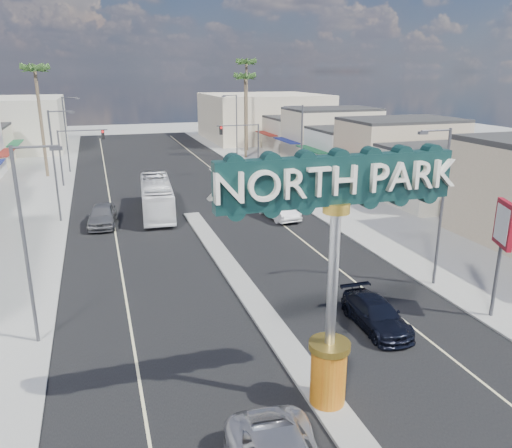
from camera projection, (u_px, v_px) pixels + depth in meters
ground at (189, 212)px, 44.01m from camera, size 160.00×160.00×0.00m
road at (189, 212)px, 44.01m from camera, size 20.00×120.00×0.01m
median_island at (238, 280)px, 29.42m from camera, size 1.30×30.00×0.16m
sidewalk_left at (16, 225)px, 39.90m from camera, size 8.00×120.00×0.12m
sidewalk_right at (333, 199)px, 48.08m from camera, size 8.00×120.00×0.12m
storefront_row_right at (360, 146)px, 61.98m from camera, size 12.00×42.00×6.00m
backdrop_far_right at (263, 117)px, 90.24m from camera, size 20.00×20.00×8.00m
gateway_sign at (334, 255)px, 16.76m from camera, size 8.20×1.50×9.15m
traffic_signal_left at (77, 146)px, 52.82m from camera, size 5.09×0.45×6.00m
traffic_signal_right at (244, 139)px, 58.18m from camera, size 5.09×0.45×6.00m
streetlight_l_near at (28, 237)px, 21.27m from camera, size 2.03×0.22×9.00m
streetlight_l_mid at (56, 161)px, 39.48m from camera, size 2.03×0.22×9.00m
streetlight_l_far at (67, 131)px, 59.51m from camera, size 2.03×0.22×9.00m
streetlight_r_near at (440, 201)px, 27.36m from camera, size 2.03×0.22×9.00m
streetlight_r_mid at (300, 149)px, 45.57m from camera, size 2.03×0.22×9.00m
streetlight_r_far at (235, 125)px, 65.60m from camera, size 2.03×0.22×9.00m
palm_left_far at (35, 75)px, 55.06m from camera, size 2.60×2.60×13.10m
palm_right_mid at (245, 81)px, 68.38m from camera, size 2.60×2.60×12.10m
palm_right_far at (246, 68)px, 73.90m from camera, size 2.60×2.60×14.10m
suv_right at (376, 314)px, 23.94m from camera, size 2.05×4.80×1.38m
car_parked_left at (102, 215)px, 39.79m from camera, size 2.63×5.37×1.76m
car_parked_right at (278, 208)px, 41.98m from camera, size 2.45×5.47×1.75m
city_bus at (157, 197)px, 43.08m from camera, size 3.33×10.78×2.96m
bank_pylon_sign at (503, 231)px, 23.76m from camera, size 0.91×1.79×5.89m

